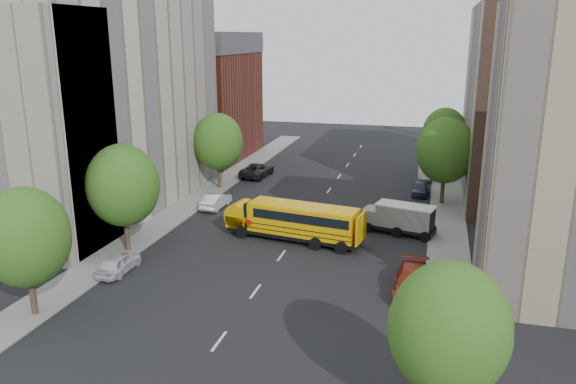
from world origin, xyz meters
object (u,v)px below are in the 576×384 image
at_px(parked_car_2, 257,170).
at_px(parked_car_0, 118,263).
at_px(street_tree_1, 123,185).
at_px(school_bus, 293,220).
at_px(street_tree_3, 449,329).
at_px(street_tree_5, 445,133).
at_px(safari_truck, 399,218).
at_px(street_tree_4, 445,150).
at_px(parked_car_1, 216,201).
at_px(parked_car_4, 421,188).
at_px(parked_car_5, 425,173).
at_px(street_tree_2, 218,142).
at_px(parked_car_3, 412,282).
at_px(street_tree_0, 25,237).

bearing_deg(parked_car_2, parked_car_0, 92.67).
relative_size(street_tree_1, school_bus, 0.74).
xyz_separation_m(street_tree_1, parked_car_2, (2.20, 23.67, -4.20)).
xyz_separation_m(street_tree_3, street_tree_5, (-0.00, 44.00, 0.25)).
distance_m(street_tree_3, safari_truck, 23.39).
distance_m(street_tree_3, street_tree_4, 32.01).
bearing_deg(parked_car_1, street_tree_3, 130.02).
relative_size(street_tree_5, parked_car_4, 1.99).
bearing_deg(parked_car_1, parked_car_4, -150.26).
bearing_deg(parked_car_5, street_tree_5, 57.24).
bearing_deg(street_tree_5, street_tree_2, -151.39).
height_order(street_tree_2, street_tree_4, street_tree_4).
distance_m(parked_car_0, parked_car_4, 30.65).
bearing_deg(parked_car_2, parked_car_4, 175.17).
distance_m(parked_car_3, parked_car_5, 28.97).
bearing_deg(parked_car_1, street_tree_0, 86.41).
xyz_separation_m(street_tree_5, parked_car_3, (-1.73, -31.81, -3.95)).
relative_size(street_tree_0, school_bus, 0.70).
height_order(safari_truck, parked_car_5, safari_truck).
bearing_deg(street_tree_3, parked_car_3, 98.09).
bearing_deg(street_tree_0, street_tree_3, -10.30).
relative_size(safari_truck, parked_car_3, 1.13).
xyz_separation_m(street_tree_0, parked_car_3, (20.27, 8.19, -3.88)).
bearing_deg(street_tree_3, parked_car_5, 92.50).
distance_m(parked_car_0, parked_car_3, 18.95).
distance_m(street_tree_2, parked_car_4, 20.60).
relative_size(parked_car_0, parked_car_5, 0.95).
relative_size(street_tree_1, street_tree_5, 1.05).
height_order(street_tree_4, parked_car_5, street_tree_4).
height_order(street_tree_1, parked_car_0, street_tree_1).
bearing_deg(parked_car_2, parked_car_1, 94.35).
bearing_deg(street_tree_3, parked_car_0, 153.18).
bearing_deg(parked_car_2, parked_car_3, 129.70).
distance_m(street_tree_0, parked_car_0, 7.68).
relative_size(street_tree_4, parked_car_3, 1.55).
bearing_deg(street_tree_4, parked_car_4, 125.92).
bearing_deg(street_tree_5, parked_car_1, -137.01).
xyz_separation_m(street_tree_2, safari_truck, (18.73, -9.06, -3.56)).
bearing_deg(street_tree_1, parked_car_5, 53.36).
bearing_deg(parked_car_0, parked_car_5, -121.69).
distance_m(parked_car_1, parked_car_3, 22.46).
distance_m(safari_truck, parked_car_3, 10.87).
distance_m(parked_car_1, parked_car_2, 12.13).
bearing_deg(parked_car_3, street_tree_4, 85.53).
bearing_deg(street_tree_5, parked_car_2, -162.27).
distance_m(street_tree_0, parked_car_3, 22.20).
bearing_deg(street_tree_1, parked_car_3, -5.10).
bearing_deg(parked_car_1, street_tree_2, -68.95).
relative_size(street_tree_3, parked_car_4, 1.89).
bearing_deg(street_tree_0, parked_car_5, 61.47).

